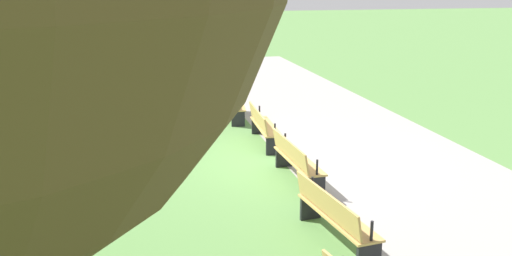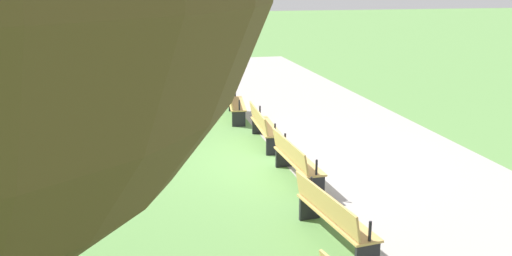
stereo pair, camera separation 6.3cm
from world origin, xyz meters
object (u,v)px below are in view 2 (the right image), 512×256
object	(u,v)px
bench_0	(179,74)
bench_2	(234,103)
bench_4	(295,159)
bench_3	(263,125)
bench_1	(206,86)
bench_5	(332,215)

from	to	relation	value
bench_0	bench_2	xyz separation A→B (m)	(5.32, 1.14, 0.00)
bench_2	bench_4	bearing A→B (deg)	9.66
bench_4	bench_0	bearing A→B (deg)	-175.20
bench_2	bench_3	world-z (taller)	same
bench_1	bench_3	xyz separation A→B (m)	(5.40, 0.68, 0.00)
bench_0	bench_3	world-z (taller)	same
bench_3	bench_1	bearing A→B (deg)	-170.36
bench_1	bench_3	distance (m)	5.45
bench_0	bench_4	world-z (taller)	same
bench_2	bench_4	size ratio (longest dim) A/B	1.01
bench_1	bench_2	size ratio (longest dim) A/B	1.01
bench_4	bench_3	bearing A→B (deg)	177.58
bench_1	bench_5	size ratio (longest dim) A/B	1.01
bench_2	bench_4	distance (m)	5.45
bench_2	bench_5	bearing A→B (deg)	7.25
bench_0	bench_3	xyz separation A→B (m)	(8.04, 1.36, 0.00)
bench_1	bench_4	distance (m)	8.16
bench_3	bench_5	world-z (taller)	same
bench_1	bench_3	bearing A→B (deg)	19.30
bench_0	bench_1	bearing A→B (deg)	31.36
bench_0	bench_4	bearing A→B (deg)	24.14
bench_5	bench_3	bearing A→B (deg)	170.34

